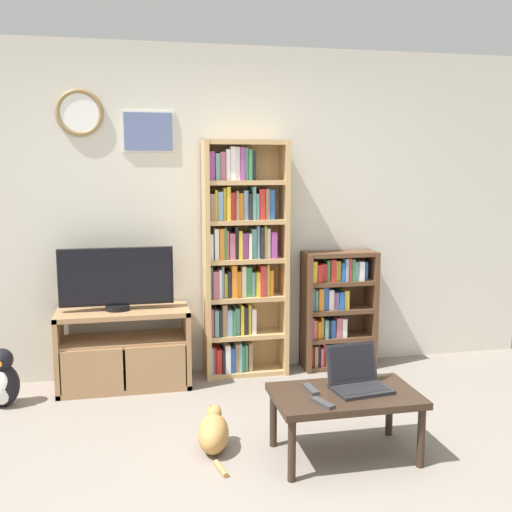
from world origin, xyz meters
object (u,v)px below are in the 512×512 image
(bookshelf_tall, at_px, (241,258))
(coffee_table, at_px, (345,400))
(remote_near_laptop, at_px, (311,389))
(television, at_px, (116,278))
(cat, at_px, (214,432))
(penguin_figurine, at_px, (2,380))
(tv_stand, at_px, (124,349))
(remote_far_from_laptop, at_px, (323,403))
(laptop, at_px, (357,378))
(bookshelf_short, at_px, (335,309))

(bookshelf_tall, distance_m, coffee_table, 1.67)
(bookshelf_tall, bearing_deg, remote_near_laptop, -84.56)
(television, relative_size, bookshelf_tall, 0.45)
(remote_near_laptop, relative_size, cat, 0.32)
(coffee_table, relative_size, cat, 1.64)
(television, relative_size, remote_near_laptop, 5.13)
(remote_near_laptop, distance_m, cat, 0.64)
(bookshelf_tall, xyz_separation_m, penguin_figurine, (-1.76, -0.33, -0.76))
(tv_stand, relative_size, coffee_table, 1.18)
(remote_far_from_laptop, height_order, cat, remote_far_from_laptop)
(laptop, xyz_separation_m, remote_far_from_laptop, (-0.27, -0.19, -0.05))
(coffee_table, bearing_deg, cat, 162.46)
(television, xyz_separation_m, remote_near_laptop, (1.10, -1.34, -0.44))
(tv_stand, distance_m, bookshelf_short, 1.73)
(television, bearing_deg, tv_stand, -20.13)
(coffee_table, xyz_separation_m, cat, (-0.73, 0.23, -0.23))
(bookshelf_tall, bearing_deg, penguin_figurine, -169.27)
(tv_stand, height_order, penguin_figurine, tv_stand)
(bookshelf_short, xyz_separation_m, penguin_figurine, (-2.55, -0.33, -0.30))
(bookshelf_short, bearing_deg, bookshelf_tall, 179.95)
(tv_stand, xyz_separation_m, bookshelf_short, (1.72, 0.12, 0.19))
(tv_stand, distance_m, remote_near_laptop, 1.70)
(tv_stand, relative_size, laptop, 2.77)
(coffee_table, xyz_separation_m, remote_near_laptop, (-0.19, 0.07, 0.06))
(tv_stand, relative_size, remote_near_laptop, 6.00)
(remote_near_laptop, height_order, cat, remote_near_laptop)
(penguin_figurine, bearing_deg, bookshelf_short, 7.43)
(remote_near_laptop, distance_m, penguin_figurine, 2.21)
(bookshelf_tall, distance_m, penguin_figurine, 1.94)
(bookshelf_tall, relative_size, bookshelf_short, 1.91)
(tv_stand, bearing_deg, bookshelf_tall, 7.53)
(television, distance_m, cat, 1.49)
(bookshelf_short, bearing_deg, coffee_table, -107.14)
(remote_near_laptop, relative_size, penguin_figurine, 0.39)
(television, height_order, bookshelf_short, television)
(television, xyz_separation_m, remote_far_from_laptop, (1.10, -1.55, -0.44))
(bookshelf_tall, relative_size, penguin_figurine, 4.49)
(tv_stand, xyz_separation_m, laptop, (1.34, -1.35, 0.15))
(bookshelf_short, distance_m, laptop, 1.52)
(tv_stand, relative_size, remote_far_from_laptop, 5.95)
(bookshelf_tall, xyz_separation_m, cat, (-0.41, -1.29, -0.84))
(penguin_figurine, bearing_deg, television, 15.84)
(television, xyz_separation_m, bookshelf_short, (1.76, 0.11, -0.35))
(bookshelf_short, relative_size, coffee_table, 1.18)
(bookshelf_short, relative_size, remote_near_laptop, 5.98)
(remote_far_from_laptop, height_order, penguin_figurine, penguin_figurine)
(television, distance_m, bookshelf_tall, 0.98)
(laptop, xyz_separation_m, remote_near_laptop, (-0.28, 0.02, -0.05))
(remote_near_laptop, bearing_deg, laptop, 171.11)
(tv_stand, relative_size, bookshelf_short, 1.00)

